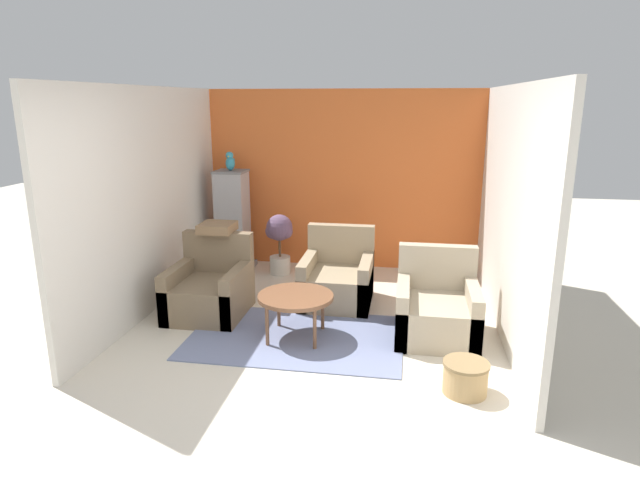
{
  "coord_description": "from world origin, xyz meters",
  "views": [
    {
      "loc": [
        0.91,
        -3.53,
        2.29
      ],
      "look_at": [
        0.0,
        1.87,
        0.85
      ],
      "focal_mm": 30.0,
      "sensor_mm": 36.0,
      "label": 1
    }
  ],
  "objects_px": {
    "parrot": "(230,162)",
    "potted_plant": "(279,237)",
    "wicker_basket": "(465,376)",
    "armchair_left": "(210,290)",
    "armchair_right": "(437,310)",
    "birdcage": "(233,222)",
    "coffee_table": "(296,299)",
    "armchair_middle": "(337,280)"
  },
  "relations": [
    {
      "from": "armchair_middle",
      "to": "potted_plant",
      "type": "bearing_deg",
      "value": 134.58
    },
    {
      "from": "armchair_middle",
      "to": "potted_plant",
      "type": "height_order",
      "value": "armchair_middle"
    },
    {
      "from": "coffee_table",
      "to": "potted_plant",
      "type": "xyz_separation_m",
      "value": [
        -0.64,
        1.96,
        0.09
      ]
    },
    {
      "from": "armchair_left",
      "to": "wicker_basket",
      "type": "relative_size",
      "value": 2.34
    },
    {
      "from": "parrot",
      "to": "wicker_basket",
      "type": "distance_m",
      "value": 4.28
    },
    {
      "from": "coffee_table",
      "to": "birdcage",
      "type": "distance_m",
      "value": 2.47
    },
    {
      "from": "parrot",
      "to": "potted_plant",
      "type": "xyz_separation_m",
      "value": [
        0.68,
        -0.11,
        -0.99
      ]
    },
    {
      "from": "coffee_table",
      "to": "armchair_right",
      "type": "relative_size",
      "value": 0.86
    },
    {
      "from": "armchair_left",
      "to": "parrot",
      "type": "xyz_separation_m",
      "value": [
        -0.26,
        1.61,
        1.23
      ]
    },
    {
      "from": "parrot",
      "to": "wicker_basket",
      "type": "relative_size",
      "value": 0.7
    },
    {
      "from": "parrot",
      "to": "potted_plant",
      "type": "bearing_deg",
      "value": -9.27
    },
    {
      "from": "coffee_table",
      "to": "potted_plant",
      "type": "distance_m",
      "value": 2.07
    },
    {
      "from": "parrot",
      "to": "potted_plant",
      "type": "relative_size",
      "value": 0.31
    },
    {
      "from": "armchair_left",
      "to": "armchair_middle",
      "type": "height_order",
      "value": "same"
    },
    {
      "from": "armchair_left",
      "to": "birdcage",
      "type": "xyz_separation_m",
      "value": [
        -0.26,
        1.61,
        0.4
      ]
    },
    {
      "from": "armchair_middle",
      "to": "wicker_basket",
      "type": "distance_m",
      "value": 2.23
    },
    {
      "from": "coffee_table",
      "to": "parrot",
      "type": "xyz_separation_m",
      "value": [
        -1.32,
        2.07,
        1.08
      ]
    },
    {
      "from": "armchair_middle",
      "to": "potted_plant",
      "type": "relative_size",
      "value": 1.06
    },
    {
      "from": "armchair_middle",
      "to": "parrot",
      "type": "height_order",
      "value": "parrot"
    },
    {
      "from": "coffee_table",
      "to": "armchair_left",
      "type": "height_order",
      "value": "armchair_left"
    },
    {
      "from": "birdcage",
      "to": "wicker_basket",
      "type": "relative_size",
      "value": 3.73
    },
    {
      "from": "armchair_left",
      "to": "armchair_middle",
      "type": "distance_m",
      "value": 1.45
    },
    {
      "from": "birdcage",
      "to": "potted_plant",
      "type": "distance_m",
      "value": 0.71
    },
    {
      "from": "potted_plant",
      "to": "armchair_right",
      "type": "bearing_deg",
      "value": -39.8
    },
    {
      "from": "coffee_table",
      "to": "armchair_middle",
      "type": "bearing_deg",
      "value": 75.35
    },
    {
      "from": "birdcage",
      "to": "armchair_left",
      "type": "bearing_deg",
      "value": -80.77
    },
    {
      "from": "armchair_left",
      "to": "armchair_right",
      "type": "relative_size",
      "value": 1.0
    },
    {
      "from": "potted_plant",
      "to": "coffee_table",
      "type": "bearing_deg",
      "value": -71.91
    },
    {
      "from": "birdcage",
      "to": "potted_plant",
      "type": "height_order",
      "value": "birdcage"
    },
    {
      "from": "armchair_right",
      "to": "birdcage",
      "type": "bearing_deg",
      "value": 146.46
    },
    {
      "from": "coffee_table",
      "to": "armchair_middle",
      "type": "distance_m",
      "value": 1.08
    },
    {
      "from": "potted_plant",
      "to": "wicker_basket",
      "type": "relative_size",
      "value": 2.21
    },
    {
      "from": "parrot",
      "to": "armchair_right",
      "type": "bearing_deg",
      "value": -33.57
    },
    {
      "from": "armchair_left",
      "to": "potted_plant",
      "type": "relative_size",
      "value": 1.06
    },
    {
      "from": "birdcage",
      "to": "parrot",
      "type": "bearing_deg",
      "value": 90.0
    },
    {
      "from": "armchair_middle",
      "to": "birdcage",
      "type": "distance_m",
      "value": 1.94
    },
    {
      "from": "parrot",
      "to": "wicker_basket",
      "type": "height_order",
      "value": "parrot"
    },
    {
      "from": "coffee_table",
      "to": "armchair_right",
      "type": "bearing_deg",
      "value": 11.92
    },
    {
      "from": "armchair_left",
      "to": "parrot",
      "type": "relative_size",
      "value": 3.37
    },
    {
      "from": "potted_plant",
      "to": "wicker_basket",
      "type": "height_order",
      "value": "potted_plant"
    },
    {
      "from": "coffee_table",
      "to": "parrot",
      "type": "distance_m",
      "value": 2.69
    },
    {
      "from": "birdcage",
      "to": "armchair_right",
      "type": "bearing_deg",
      "value": -33.54
    }
  ]
}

